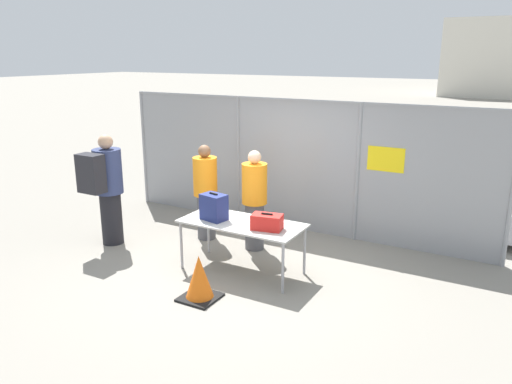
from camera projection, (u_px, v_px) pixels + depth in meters
name	position (u px, v px, depth m)	size (l,w,h in m)	color
ground_plane	(237.00, 266.00, 7.53)	(120.00, 120.00, 0.00)	gray
fence_section	(295.00, 163.00, 8.85)	(7.05, 0.07, 2.35)	gray
inspection_table	(242.00, 226.00, 7.19)	(1.80, 0.82, 0.76)	#B2B2AD
suitcase_navy	(214.00, 207.00, 7.25)	(0.40, 0.32, 0.41)	navy
suitcase_red	(267.00, 222.00, 6.87)	(0.46, 0.32, 0.24)	red
traveler_hooded	(106.00, 186.00, 8.14)	(0.46, 0.71, 1.85)	black
security_worker_near	(255.00, 199.00, 8.00)	(0.41, 0.41, 1.64)	#4C4C51
security_worker_far	(206.00, 191.00, 8.46)	(0.41, 0.41, 1.64)	#4C4C51
utility_trailer	(446.00, 211.00, 8.96)	(3.47, 1.97, 0.62)	#B2B2B7
traffic_cone	(199.00, 279.00, 6.47)	(0.48, 0.48, 0.60)	black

